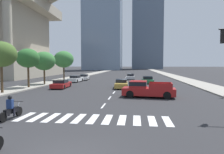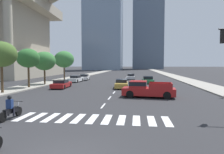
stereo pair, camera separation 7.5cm
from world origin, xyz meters
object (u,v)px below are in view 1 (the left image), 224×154
pickup_truck (146,89)px  sedan_gold_2 (121,84)px  street_tree_third (44,61)px  street_tree_fourth (64,59)px  street_tree_nearest (1,54)px  sedan_silver_0 (131,77)px  sedan_green_5 (148,80)px  sedan_white_3 (76,79)px  sedan_white_1 (84,77)px  street_tree_second (28,58)px  motorcycle_trailing (11,110)px  sedan_red_4 (61,84)px

pickup_truck → sedan_gold_2: size_ratio=1.13×
street_tree_third → street_tree_fourth: 9.30m
sedan_gold_2 → street_tree_fourth: (-13.22, 12.45, 3.94)m
pickup_truck → street_tree_nearest: bearing=4.8°
pickup_truck → sedan_silver_0: bearing=-78.9°
pickup_truck → sedan_green_5: 16.09m
sedan_white_3 → street_tree_fourth: (-3.60, 3.42, 3.92)m
sedan_green_5 → street_tree_fourth: size_ratio=0.76×
sedan_white_1 → street_tree_fourth: size_ratio=0.72×
sedan_gold_2 → street_tree_nearest: bearing=-62.6°
sedan_gold_2 → street_tree_nearest: street_tree_nearest is taller
street_tree_second → sedan_silver_0: bearing=53.9°
motorcycle_trailing → pickup_truck: bearing=-40.5°
sedan_white_3 → street_tree_third: size_ratio=0.80×
sedan_red_4 → sedan_silver_0: bearing=-31.2°
sedan_white_3 → street_tree_second: (-3.60, -10.92, 3.68)m
sedan_gold_2 → street_tree_nearest: (-13.22, -7.65, 3.96)m
street_tree_fourth → street_tree_nearest: bearing=-90.0°
sedan_white_1 → street_tree_third: size_ratio=0.82×
sedan_silver_0 → street_tree_fourth: bearing=-71.5°
sedan_green_5 → street_tree_second: street_tree_second is taller
sedan_white_1 → sedan_gold_2: 16.88m
sedan_gold_2 → sedan_white_3: size_ratio=1.12×
sedan_white_3 → sedan_red_4: sedan_white_3 is taller
sedan_gold_2 → motorcycle_trailing: bearing=-20.2°
street_tree_nearest → street_tree_third: size_ratio=1.08×
sedan_red_4 → sedan_white_3: bearing=1.5°
street_tree_fourth → street_tree_third: bearing=-90.0°
sedan_silver_0 → sedan_white_3: bearing=-52.3°
pickup_truck → sedan_green_5: bearing=-87.8°
sedan_gold_2 → street_tree_third: (-13.22, 3.17, 3.41)m
sedan_silver_0 → sedan_gold_2: (-0.88, -17.44, -0.01)m
motorcycle_trailing → street_tree_fourth: size_ratio=0.35×
street_tree_nearest → street_tree_third: (0.00, 10.82, -0.55)m
street_tree_second → street_tree_fourth: (0.00, 14.34, 0.24)m
motorcycle_trailing → pickup_truck: pickup_truck is taller
street_tree_second → sedan_gold_2: bearing=8.1°
sedan_white_3 → sedan_red_4: bearing=-170.4°
sedan_silver_0 → street_tree_second: 24.21m
motorcycle_trailing → sedan_green_5: (9.77, 25.63, -0.01)m
street_tree_third → street_tree_fourth: bearing=90.0°
sedan_silver_0 → street_tree_fourth: 15.46m
sedan_white_1 → sedan_gold_2: bearing=-151.9°
motorcycle_trailing → street_tree_second: (-7.66, 15.69, 3.70)m
sedan_gold_2 → sedan_red_4: (-8.65, -1.10, -0.02)m
sedan_silver_0 → sedan_green_5: (3.34, -9.39, -0.02)m
sedan_white_3 → sedan_white_1: bearing=-0.2°
sedan_silver_0 → street_tree_second: size_ratio=0.85×
sedan_silver_0 → sedan_white_3: (-10.50, -8.40, 0.01)m
sedan_gold_2 → sedan_silver_0: bearing=174.4°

